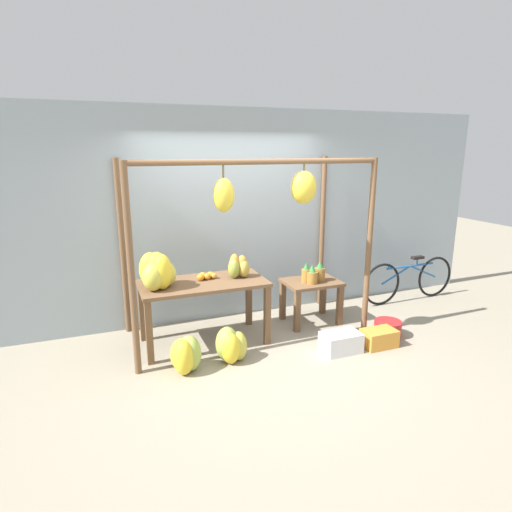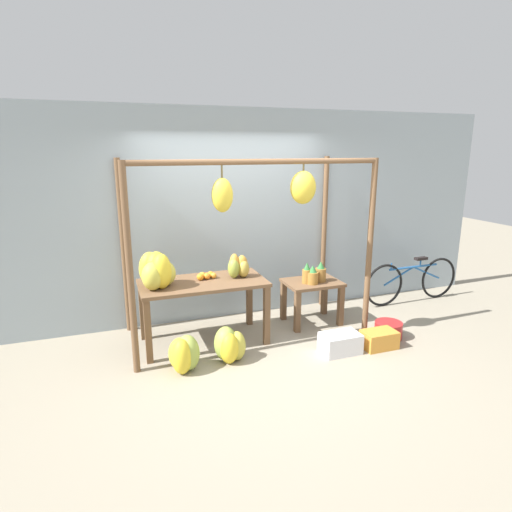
% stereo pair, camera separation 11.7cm
% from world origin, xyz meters
% --- Properties ---
extents(ground_plane, '(20.00, 20.00, 0.00)m').
position_xyz_m(ground_plane, '(0.00, 0.00, 0.00)').
color(ground_plane, gray).
extents(shop_wall_back, '(8.00, 0.08, 2.80)m').
position_xyz_m(shop_wall_back, '(0.00, 1.39, 1.40)').
color(shop_wall_back, '#99A8B2').
rests_on(shop_wall_back, ground_plane).
extents(stall_awning, '(2.86, 1.30, 2.18)m').
position_xyz_m(stall_awning, '(0.07, 0.42, 1.54)').
color(stall_awning, brown).
rests_on(stall_awning, ground_plane).
extents(display_table_main, '(1.47, 0.74, 0.77)m').
position_xyz_m(display_table_main, '(-0.56, 0.63, 0.65)').
color(display_table_main, brown).
rests_on(display_table_main, ground_plane).
extents(display_table_side, '(0.73, 0.54, 0.58)m').
position_xyz_m(display_table_side, '(0.93, 0.73, 0.44)').
color(display_table_side, brown).
rests_on(display_table_side, ground_plane).
extents(banana_pile_on_table, '(0.49, 0.48, 0.40)m').
position_xyz_m(banana_pile_on_table, '(-1.08, 0.59, 0.95)').
color(banana_pile_on_table, gold).
rests_on(banana_pile_on_table, display_table_main).
extents(orange_pile, '(0.24, 0.15, 0.09)m').
position_xyz_m(orange_pile, '(-0.50, 0.71, 0.81)').
color(orange_pile, orange).
rests_on(orange_pile, display_table_main).
extents(pineapple_cluster, '(0.33, 0.20, 0.28)m').
position_xyz_m(pineapple_cluster, '(0.92, 0.66, 0.69)').
color(pineapple_cluster, olive).
rests_on(pineapple_cluster, display_table_side).
extents(banana_pile_ground_left, '(0.41, 0.42, 0.39)m').
position_xyz_m(banana_pile_ground_left, '(-0.92, 0.01, 0.19)').
color(banana_pile_ground_left, '#9EB247').
rests_on(banana_pile_ground_left, ground_plane).
extents(banana_pile_ground_right, '(0.38, 0.39, 0.39)m').
position_xyz_m(banana_pile_ground_right, '(-0.41, 0.06, 0.18)').
color(banana_pile_ground_right, gold).
rests_on(banana_pile_ground_right, ground_plane).
extents(fruit_crate_white, '(0.44, 0.28, 0.23)m').
position_xyz_m(fruit_crate_white, '(0.84, -0.18, 0.12)').
color(fruit_crate_white, silver).
rests_on(fruit_crate_white, ground_plane).
extents(blue_bucket, '(0.34, 0.34, 0.20)m').
position_xyz_m(blue_bucket, '(1.61, -0.04, 0.10)').
color(blue_bucket, '#AD2323').
rests_on(blue_bucket, ground_plane).
extents(parked_bicycle, '(1.67, 0.09, 0.69)m').
position_xyz_m(parked_bicycle, '(2.73, 0.93, 0.34)').
color(parked_bicycle, black).
rests_on(parked_bicycle, ground_plane).
extents(papaya_pile, '(0.30, 0.22, 0.29)m').
position_xyz_m(papaya_pile, '(-0.12, 0.65, 0.89)').
color(papaya_pile, '#B2993D').
rests_on(papaya_pile, display_table_main).
extents(fruit_crate_purple, '(0.40, 0.26, 0.21)m').
position_xyz_m(fruit_crate_purple, '(1.34, -0.23, 0.10)').
color(fruit_crate_purple, orange).
rests_on(fruit_crate_purple, ground_plane).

